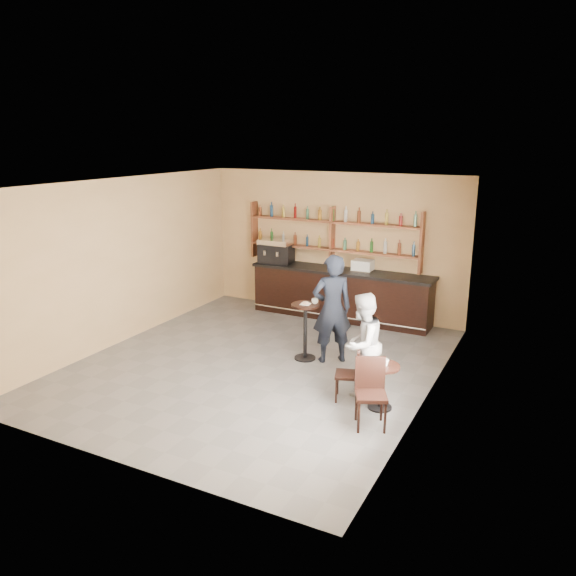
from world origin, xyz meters
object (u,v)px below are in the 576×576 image
at_px(bar_counter, 341,294).
at_px(cafe_table, 381,387).
at_px(espresso_machine, 276,251).
at_px(pastry_case, 363,266).
at_px(patron_second, 362,344).
at_px(chair_west, 347,374).
at_px(pedestal_table, 305,332).
at_px(man_main, 332,309).
at_px(chair_south, 371,395).

distance_m(bar_counter, cafe_table, 4.33).
xyz_separation_m(bar_counter, espresso_machine, (-1.63, 0.00, 0.83)).
relative_size(pastry_case, patron_second, 0.27).
bearing_deg(chair_west, pedestal_table, -150.68).
distance_m(cafe_table, patron_second, 0.75).
distance_m(pastry_case, cafe_table, 4.20).
distance_m(man_main, patron_second, 1.36).
relative_size(espresso_machine, pedestal_table, 0.72).
height_order(pedestal_table, chair_south, pedestal_table).
distance_m(cafe_table, chair_south, 0.62).
distance_m(chair_west, patron_second, 0.53).
height_order(man_main, cafe_table, man_main).
bearing_deg(espresso_machine, pedestal_table, -59.45).
distance_m(espresso_machine, man_main, 3.41).
bearing_deg(pastry_case, chair_west, -72.19).
xyz_separation_m(pastry_case, cafe_table, (1.65, -3.76, -0.90)).
distance_m(bar_counter, chair_west, 4.04).
xyz_separation_m(chair_south, patron_second, (-0.49, 0.98, 0.33)).
height_order(pedestal_table, man_main, man_main).
relative_size(cafe_table, chair_west, 0.82).
bearing_deg(espresso_machine, pastry_case, -6.97).
distance_m(pedestal_table, cafe_table, 2.21).
height_order(pastry_case, chair_south, pastry_case).
xyz_separation_m(pastry_case, chair_west, (1.10, -3.71, -0.82)).
distance_m(bar_counter, chair_south, 4.88).
distance_m(pastry_case, chair_west, 3.96).
relative_size(pedestal_table, chair_west, 1.24).
bearing_deg(cafe_table, chair_west, 174.81).
xyz_separation_m(pedestal_table, chair_south, (1.88, -1.84, -0.03)).
xyz_separation_m(man_main, chair_south, (1.41, -1.97, -0.50)).
relative_size(espresso_machine, man_main, 0.38).
height_order(espresso_machine, chair_west, espresso_machine).
relative_size(bar_counter, cafe_table, 5.93).
xyz_separation_m(man_main, patron_second, (0.92, -0.99, -0.17)).
xyz_separation_m(espresso_machine, patron_second, (3.32, -3.38, -0.57)).
bearing_deg(patron_second, man_main, -124.78).
relative_size(espresso_machine, pastry_case, 1.71).
height_order(cafe_table, chair_west, chair_west).
relative_size(chair_south, patron_second, 0.60).
xyz_separation_m(man_main, chair_west, (0.81, -1.32, -0.57)).
relative_size(man_main, chair_south, 2.01).
height_order(pedestal_table, chair_west, pedestal_table).
bearing_deg(espresso_machine, bar_counter, -6.97).
bearing_deg(man_main, espresso_machine, -82.92).
xyz_separation_m(espresso_machine, pastry_case, (2.11, 0.00, -0.14)).
distance_m(cafe_table, chair_west, 0.56).
xyz_separation_m(pastry_case, man_main, (0.28, -2.39, -0.26)).
bearing_deg(bar_counter, espresso_machine, 180.00).
distance_m(bar_counter, pedestal_table, 2.54).
relative_size(bar_counter, patron_second, 2.51).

